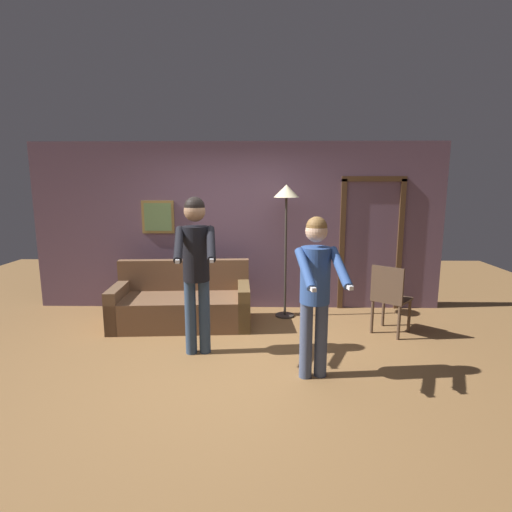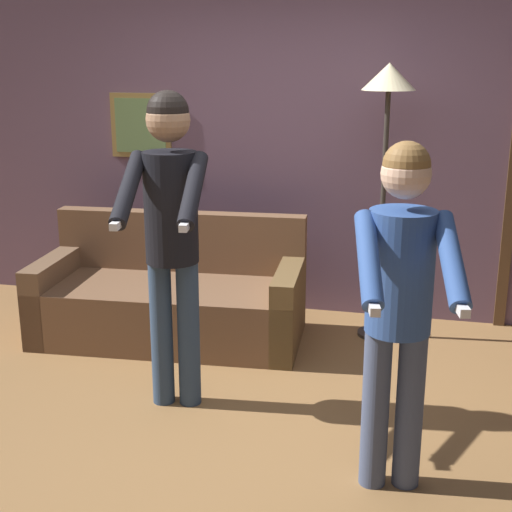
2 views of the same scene
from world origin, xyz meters
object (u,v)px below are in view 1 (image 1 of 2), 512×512
object	(u,v)px
couch	(182,305)
person_standing_left	(196,260)
dining_chair_distant	(389,296)
torchiere_lamp	(286,205)
person_standing_right	(316,283)

from	to	relation	value
couch	person_standing_left	distance (m)	1.36
couch	dining_chair_distant	xyz separation A→B (m)	(2.80, -0.35, 0.25)
couch	dining_chair_distant	size ratio (longest dim) A/B	2.10
person_standing_left	couch	bearing A→B (deg)	111.04
torchiere_lamp	dining_chair_distant	bearing A→B (deg)	-28.18
torchiere_lamp	dining_chair_distant	xyz separation A→B (m)	(1.32, -0.71, -1.14)
person_standing_right	dining_chair_distant	bearing A→B (deg)	46.97
torchiere_lamp	person_standing_right	size ratio (longest dim) A/B	1.18
couch	dining_chair_distant	bearing A→B (deg)	-7.09
dining_chair_distant	couch	bearing A→B (deg)	172.91
couch	person_standing_right	distance (m)	2.39
person_standing_right	dining_chair_distant	xyz separation A→B (m)	(1.13, 1.21, -0.47)
torchiere_lamp	person_standing_left	size ratio (longest dim) A/B	1.07
couch	torchiere_lamp	world-z (taller)	torchiere_lamp
person_standing_left	torchiere_lamp	bearing A→B (deg)	51.34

